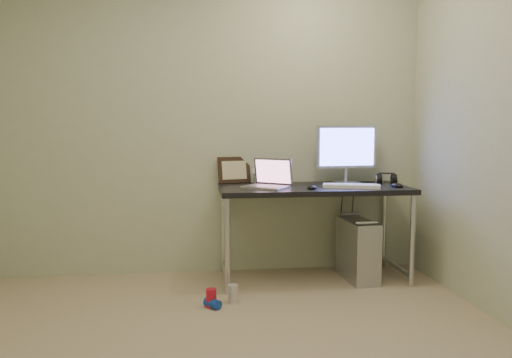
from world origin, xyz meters
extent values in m
cube|color=beige|center=(0.00, 1.75, 1.25)|extent=(3.50, 0.02, 2.50)
cube|color=black|center=(0.79, 1.43, 0.73)|extent=(1.48, 0.65, 0.04)
cylinder|color=silver|center=(0.09, 1.14, 0.35)|extent=(0.04, 0.04, 0.71)
cylinder|color=silver|center=(0.09, 1.71, 0.35)|extent=(0.04, 0.04, 0.71)
cylinder|color=silver|center=(1.49, 1.14, 0.35)|extent=(0.04, 0.04, 0.71)
cylinder|color=silver|center=(1.49, 1.71, 0.35)|extent=(0.04, 0.04, 0.71)
cylinder|color=silver|center=(0.09, 1.43, 0.08)|extent=(0.04, 0.57, 0.04)
cylinder|color=silver|center=(1.49, 1.43, 0.08)|extent=(0.04, 0.57, 0.04)
cube|color=#B9B9BE|center=(1.14, 1.38, 0.24)|extent=(0.24, 0.47, 0.48)
cylinder|color=silver|center=(1.14, 1.19, 0.50)|extent=(0.17, 0.04, 0.02)
cylinder|color=silver|center=(1.14, 1.57, 0.50)|extent=(0.17, 0.04, 0.02)
cylinder|color=black|center=(1.09, 1.70, 0.40)|extent=(0.01, 0.16, 0.69)
cylinder|color=black|center=(1.18, 1.68, 0.38)|extent=(0.02, 0.11, 0.71)
cylinder|color=red|center=(-0.03, 0.89, 0.06)|extent=(0.09, 0.09, 0.13)
cylinder|color=silver|center=(0.12, 0.96, 0.06)|extent=(0.08, 0.08, 0.13)
cylinder|color=#123FB4|center=(-0.03, 0.87, 0.03)|extent=(0.13, 0.13, 0.07)
cube|color=silver|center=(0.40, 1.34, 0.76)|extent=(0.39, 0.37, 0.02)
cube|color=gray|center=(0.40, 1.34, 0.77)|extent=(0.34, 0.32, 0.00)
cube|color=gray|center=(0.47, 1.44, 0.87)|extent=(0.29, 0.22, 0.21)
cube|color=#834F64|center=(0.47, 1.43, 0.87)|extent=(0.25, 0.20, 0.18)
cube|color=silver|center=(1.11, 1.59, 0.76)|extent=(0.21, 0.16, 0.01)
cylinder|color=silver|center=(1.11, 1.61, 0.82)|extent=(0.03, 0.03, 0.11)
cube|color=silver|center=(1.11, 1.60, 1.05)|extent=(0.51, 0.07, 0.35)
cube|color=#505DEB|center=(1.11, 1.58, 1.05)|extent=(0.46, 0.04, 0.31)
cube|color=white|center=(1.06, 1.29, 0.76)|extent=(0.45, 0.26, 0.03)
ellipsoid|color=black|center=(1.42, 1.30, 0.77)|extent=(0.10, 0.13, 0.04)
ellipsoid|color=black|center=(0.74, 1.26, 0.77)|extent=(0.08, 0.12, 0.04)
cylinder|color=black|center=(1.37, 1.55, 0.78)|extent=(0.06, 0.11, 0.10)
cylinder|color=black|center=(1.50, 1.55, 0.78)|extent=(0.06, 0.11, 0.10)
cube|color=black|center=(1.43, 1.55, 0.83)|extent=(0.13, 0.04, 0.01)
cube|color=black|center=(0.19, 1.73, 0.86)|extent=(0.28, 0.13, 0.22)
cylinder|color=silver|center=(0.35, 1.69, 0.80)|extent=(0.01, 0.01, 0.09)
cylinder|color=white|center=(0.35, 1.69, 0.85)|extent=(0.04, 0.03, 0.04)
camera|label=1|loc=(-0.13, -2.39, 1.22)|focal=35.00mm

